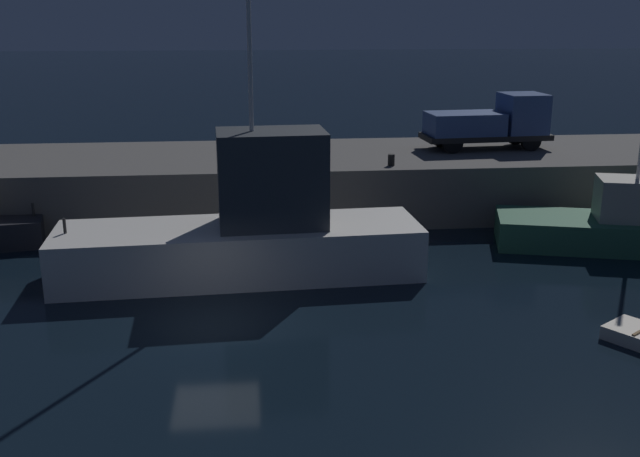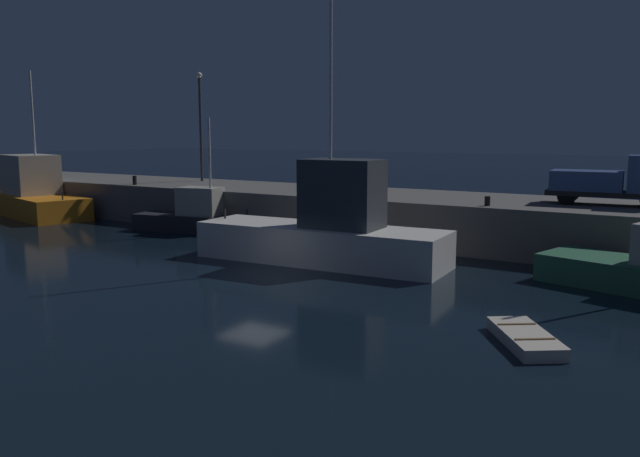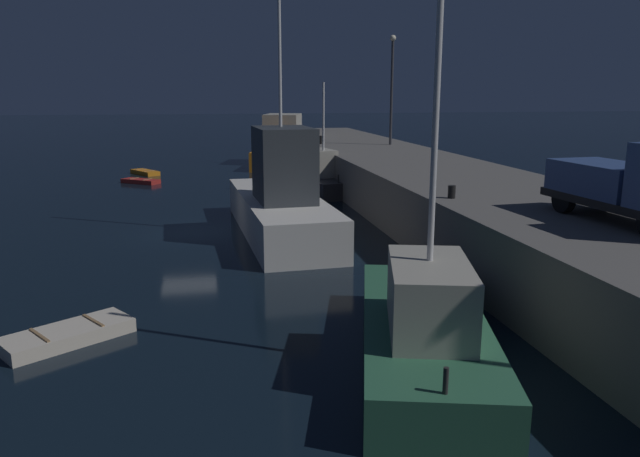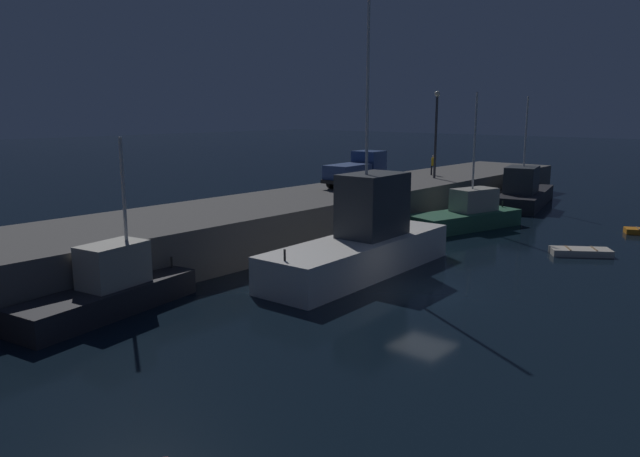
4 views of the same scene
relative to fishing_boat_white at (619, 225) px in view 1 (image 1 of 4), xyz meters
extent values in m
plane|color=black|center=(-14.89, -5.88, -0.90)|extent=(320.00, 320.00, 0.00)
cube|color=#5B5956|center=(-14.89, 6.97, 0.36)|extent=(76.26, 7.79, 2.51)
cube|color=#2D6647|center=(-0.21, 0.06, -0.34)|extent=(8.88, 4.97, 1.13)
cube|color=silver|center=(-14.15, -1.65, -0.03)|extent=(12.24, 3.98, 1.74)
cube|color=#33383D|center=(-13.02, -1.59, 2.41)|extent=(3.63, 2.49, 3.16)
cylinder|color=#262626|center=(-19.70, -1.95, 1.08)|extent=(0.10, 0.10, 0.50)
cylinder|color=#262626|center=(-22.03, 2.87, 0.41)|extent=(0.10, 0.10, 0.50)
cylinder|color=black|center=(-1.11, 8.38, 2.06)|extent=(0.92, 0.34, 0.90)
cylinder|color=black|center=(-0.99, 6.71, 2.06)|extent=(0.92, 0.34, 0.90)
cylinder|color=black|center=(-4.81, 8.12, 2.06)|extent=(0.92, 0.34, 0.90)
cylinder|color=black|center=(-4.69, 6.45, 2.06)|extent=(0.92, 0.34, 0.90)
cube|color=black|center=(-2.90, 7.42, 2.19)|extent=(5.92, 2.40, 0.25)
cube|color=#334C84|center=(-1.17, 7.54, 3.21)|extent=(1.99, 2.12, 1.79)
cube|color=#334C84|center=(-3.94, 7.34, 2.80)|extent=(3.49, 2.23, 0.98)
cylinder|color=black|center=(-7.94, 3.98, 1.85)|extent=(0.28, 0.28, 0.47)
camera|label=1|loc=(-13.75, -25.30, 7.66)|focal=41.34mm
camera|label=2|loc=(1.24, -27.02, 5.23)|focal=35.80mm
camera|label=3|loc=(12.64, -4.99, 5.44)|focal=33.67mm
camera|label=4|loc=(-37.30, -19.44, 7.13)|focal=33.91mm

